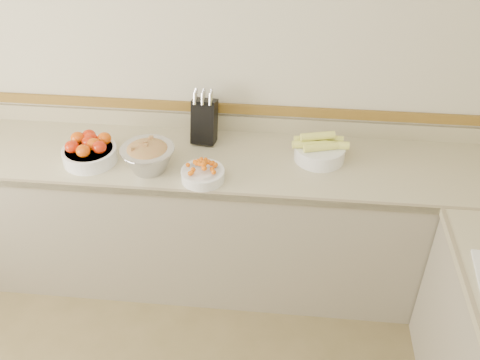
# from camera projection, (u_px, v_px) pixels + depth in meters

# --- Properties ---
(back_wall) EXTENTS (4.00, 0.00, 4.00)m
(back_wall) POSITION_uv_depth(u_px,v_px,m) (190.00, 67.00, 3.04)
(back_wall) COLOR beige
(back_wall) RESTS_ON ground_plane
(counter_back) EXTENTS (4.00, 0.65, 1.08)m
(counter_back) POSITION_uv_depth(u_px,v_px,m) (189.00, 217.00, 3.28)
(counter_back) COLOR tan
(counter_back) RESTS_ON ground_plane
(knife_block) EXTENTS (0.15, 0.18, 0.33)m
(knife_block) POSITION_uv_depth(u_px,v_px,m) (204.00, 120.00, 3.07)
(knife_block) COLOR black
(knife_block) RESTS_ON counter_back
(tomato_bowl) EXTENTS (0.30, 0.30, 0.15)m
(tomato_bowl) POSITION_uv_depth(u_px,v_px,m) (89.00, 150.00, 2.94)
(tomato_bowl) COLOR white
(tomato_bowl) RESTS_ON counter_back
(cherry_tomato_bowl) EXTENTS (0.23, 0.23, 0.12)m
(cherry_tomato_bowl) POSITION_uv_depth(u_px,v_px,m) (203.00, 173.00, 2.81)
(cherry_tomato_bowl) COLOR white
(cherry_tomato_bowl) RESTS_ON counter_back
(corn_bowl) EXTENTS (0.31, 0.28, 0.17)m
(corn_bowl) POSITION_uv_depth(u_px,v_px,m) (320.00, 149.00, 2.96)
(corn_bowl) COLOR white
(corn_bowl) RESTS_ON counter_back
(rhubarb_bowl) EXTENTS (0.29, 0.29, 0.17)m
(rhubarb_bowl) POSITION_uv_depth(u_px,v_px,m) (148.00, 156.00, 2.86)
(rhubarb_bowl) COLOR #B2B2BA
(rhubarb_bowl) RESTS_ON counter_back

